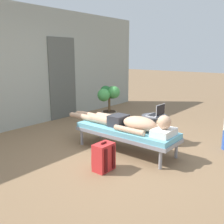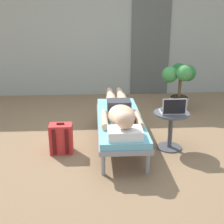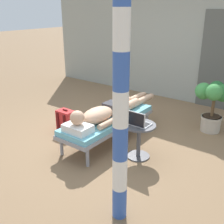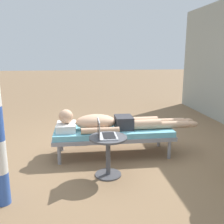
% 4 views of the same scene
% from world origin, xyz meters
% --- Properties ---
extents(ground_plane, '(40.00, 40.00, 0.00)m').
position_xyz_m(ground_plane, '(0.00, 0.00, 0.00)').
color(ground_plane, '#846647').
extents(house_wall_back, '(7.60, 0.20, 2.70)m').
position_xyz_m(house_wall_back, '(0.15, 2.78, 1.35)').
color(house_wall_back, '#999E93').
rests_on(house_wall_back, ground).
extents(house_door_panel, '(0.84, 0.03, 2.04)m').
position_xyz_m(house_door_panel, '(1.04, 2.67, 1.02)').
color(house_door_panel, '#545651').
rests_on(house_door_panel, ground).
extents(lounge_chair, '(0.62, 1.82, 0.42)m').
position_xyz_m(lounge_chair, '(0.15, 0.02, 0.35)').
color(lounge_chair, gray).
rests_on(lounge_chair, ground).
extents(person_reclining, '(0.53, 2.17, 0.32)m').
position_xyz_m(person_reclining, '(0.15, -0.01, 0.52)').
color(person_reclining, white).
rests_on(person_reclining, lounge_chair).
extents(side_table, '(0.48, 0.48, 0.52)m').
position_xyz_m(side_table, '(0.84, -0.14, 0.36)').
color(side_table, '#4C4C51').
rests_on(side_table, ground).
extents(laptop, '(0.31, 0.24, 0.23)m').
position_xyz_m(laptop, '(0.84, -0.19, 0.58)').
color(laptop, silver).
rests_on(laptop, side_table).
extents(backpack, '(0.30, 0.26, 0.42)m').
position_xyz_m(backpack, '(-0.65, -0.17, 0.20)').
color(backpack, red).
rests_on(backpack, ground).
extents(potted_plant, '(0.63, 0.51, 0.90)m').
position_xyz_m(potted_plant, '(1.38, 1.41, 0.57)').
color(potted_plant, '#BFB29E').
rests_on(potted_plant, ground).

